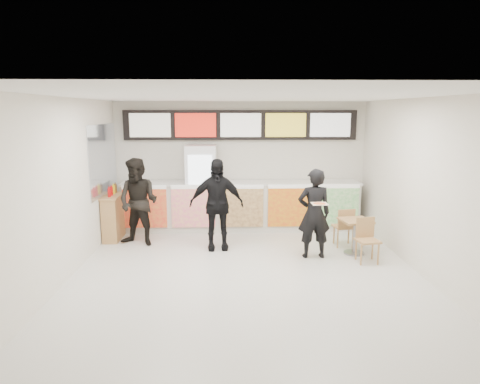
{
  "coord_description": "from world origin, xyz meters",
  "views": [
    {
      "loc": [
        -0.33,
        -6.79,
        2.77
      ],
      "look_at": [
        -0.08,
        1.2,
        1.26
      ],
      "focal_mm": 32.0,
      "sensor_mm": 36.0,
      "label": 1
    }
  ],
  "objects_px": {
    "drinks_fridge": "(201,188)",
    "customer_left": "(138,202)",
    "customer_main": "(314,214)",
    "cafe_table": "(355,230)",
    "condiment_ledge": "(114,217)",
    "service_counter": "(241,205)",
    "customer_mid": "(216,204)"
  },
  "relations": [
    {
      "from": "customer_main",
      "to": "condiment_ledge",
      "type": "relative_size",
      "value": 1.47
    },
    {
      "from": "customer_left",
      "to": "service_counter",
      "type": "bearing_deg",
      "value": 47.18
    },
    {
      "from": "customer_main",
      "to": "condiment_ledge",
      "type": "height_order",
      "value": "customer_main"
    },
    {
      "from": "customer_left",
      "to": "condiment_ledge",
      "type": "height_order",
      "value": "customer_left"
    },
    {
      "from": "customer_main",
      "to": "customer_mid",
      "type": "xyz_separation_m",
      "value": [
        -1.86,
        0.57,
        0.07
      ]
    },
    {
      "from": "drinks_fridge",
      "to": "cafe_table",
      "type": "bearing_deg",
      "value": -31.29
    },
    {
      "from": "customer_mid",
      "to": "condiment_ledge",
      "type": "xyz_separation_m",
      "value": [
        -2.27,
        0.76,
        -0.42
      ]
    },
    {
      "from": "customer_main",
      "to": "drinks_fridge",
      "type": "bearing_deg",
      "value": -44.86
    },
    {
      "from": "drinks_fridge",
      "to": "customer_main",
      "type": "distance_m",
      "value": 3.06
    },
    {
      "from": "cafe_table",
      "to": "drinks_fridge",
      "type": "bearing_deg",
      "value": 138.86
    },
    {
      "from": "drinks_fridge",
      "to": "customer_left",
      "type": "distance_m",
      "value": 1.71
    },
    {
      "from": "service_counter",
      "to": "condiment_ledge",
      "type": "bearing_deg",
      "value": -165.7
    },
    {
      "from": "service_counter",
      "to": "drinks_fridge",
      "type": "distance_m",
      "value": 1.03
    },
    {
      "from": "customer_main",
      "to": "service_counter",
      "type": "bearing_deg",
      "value": -59.61
    },
    {
      "from": "customer_main",
      "to": "condiment_ledge",
      "type": "distance_m",
      "value": 4.36
    },
    {
      "from": "service_counter",
      "to": "customer_mid",
      "type": "xyz_separation_m",
      "value": [
        -0.55,
        -1.47,
        0.35
      ]
    },
    {
      "from": "customer_main",
      "to": "cafe_table",
      "type": "distance_m",
      "value": 0.96
    },
    {
      "from": "customer_left",
      "to": "condiment_ledge",
      "type": "relative_size",
      "value": 1.56
    },
    {
      "from": "cafe_table",
      "to": "customer_left",
      "type": "bearing_deg",
      "value": 160.82
    },
    {
      "from": "service_counter",
      "to": "drinks_fridge",
      "type": "height_order",
      "value": "drinks_fridge"
    },
    {
      "from": "service_counter",
      "to": "cafe_table",
      "type": "bearing_deg",
      "value": -40.74
    },
    {
      "from": "drinks_fridge",
      "to": "customer_left",
      "type": "xyz_separation_m",
      "value": [
        -1.24,
        -1.18,
        -0.09
      ]
    },
    {
      "from": "drinks_fridge",
      "to": "condiment_ledge",
      "type": "bearing_deg",
      "value": -158.69
    },
    {
      "from": "service_counter",
      "to": "condiment_ledge",
      "type": "relative_size",
      "value": 4.75
    },
    {
      "from": "customer_left",
      "to": "cafe_table",
      "type": "distance_m",
      "value": 4.43
    },
    {
      "from": "customer_mid",
      "to": "cafe_table",
      "type": "distance_m",
      "value": 2.79
    },
    {
      "from": "customer_main",
      "to": "condiment_ledge",
      "type": "xyz_separation_m",
      "value": [
        -4.14,
        1.33,
        -0.36
      ]
    },
    {
      "from": "customer_main",
      "to": "cafe_table",
      "type": "relative_size",
      "value": 1.19
    },
    {
      "from": "drinks_fridge",
      "to": "customer_left",
      "type": "relative_size",
      "value": 1.09
    },
    {
      "from": "customer_left",
      "to": "cafe_table",
      "type": "relative_size",
      "value": 1.26
    },
    {
      "from": "customer_mid",
      "to": "cafe_table",
      "type": "height_order",
      "value": "customer_mid"
    },
    {
      "from": "service_counter",
      "to": "drinks_fridge",
      "type": "relative_size",
      "value": 2.78
    }
  ]
}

